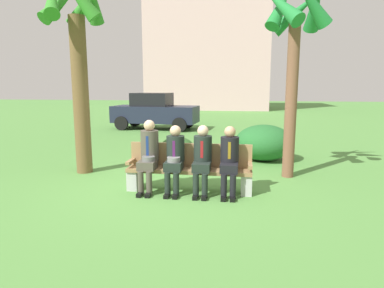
% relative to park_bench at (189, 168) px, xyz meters
% --- Properties ---
extents(ground_plane, '(80.00, 80.00, 0.00)m').
position_rel_park_bench_xyz_m(ground_plane, '(-0.38, 0.15, -0.44)').
color(ground_plane, '#538D40').
extents(park_bench, '(2.36, 0.44, 0.90)m').
position_rel_park_bench_xyz_m(park_bench, '(0.00, 0.00, 0.00)').
color(park_bench, '#99754C').
rests_on(park_bench, ground).
extents(seated_man_leftmost, '(0.34, 0.72, 1.36)m').
position_rel_park_bench_xyz_m(seated_man_leftmost, '(-0.76, -0.13, 0.31)').
color(seated_man_leftmost, '#4C473D').
rests_on(seated_man_leftmost, ground).
extents(seated_man_centerleft, '(0.34, 0.72, 1.26)m').
position_rel_park_bench_xyz_m(seated_man_centerleft, '(-0.26, -0.14, 0.27)').
color(seated_man_centerleft, '#1E2823').
rests_on(seated_man_centerleft, ground).
extents(seated_man_centerright, '(0.34, 0.72, 1.27)m').
position_rel_park_bench_xyz_m(seated_man_centerright, '(0.26, -0.13, 0.28)').
color(seated_man_centerright, '#1E2823').
rests_on(seated_man_centerright, ground).
extents(seated_man_rightmost, '(0.34, 0.72, 1.27)m').
position_rel_park_bench_xyz_m(seated_man_rightmost, '(0.76, -0.13, 0.27)').
color(seated_man_rightmost, black).
rests_on(seated_man_rightmost, ground).
extents(palm_tree_tall, '(1.59, 1.58, 4.30)m').
position_rel_park_bench_xyz_m(palm_tree_tall, '(2.02, 1.30, 2.70)').
color(palm_tree_tall, brown).
rests_on(palm_tree_tall, ground).
extents(palm_tree_short, '(1.51, 1.59, 4.56)m').
position_rel_park_bench_xyz_m(palm_tree_short, '(-2.67, 1.04, 2.58)').
color(palm_tree_short, brown).
rests_on(palm_tree_short, ground).
extents(shrub_near_bench, '(1.55, 1.42, 0.97)m').
position_rel_park_bench_xyz_m(shrub_near_bench, '(1.59, 2.94, 0.05)').
color(shrub_near_bench, '#26672D').
rests_on(shrub_near_bench, ground).
extents(shrub_mid_lawn, '(0.92, 0.84, 0.57)m').
position_rel_park_bench_xyz_m(shrub_mid_lawn, '(-0.82, 1.65, -0.15)').
color(shrub_mid_lawn, '#305A23').
rests_on(shrub_mid_lawn, ground).
extents(shrub_far_lawn, '(0.94, 0.87, 0.59)m').
position_rel_park_bench_xyz_m(shrub_far_lawn, '(-0.79, 2.89, -0.14)').
color(shrub_far_lawn, '#2E5825').
rests_on(shrub_far_lawn, ground).
extents(parked_car_near, '(4.02, 1.98, 1.68)m').
position_rel_park_bench_xyz_m(parked_car_near, '(-3.02, 9.05, 0.40)').
color(parked_car_near, '#1E2338').
rests_on(parked_car_near, ground).
extents(building_backdrop, '(10.79, 6.56, 10.86)m').
position_rel_park_bench_xyz_m(building_backdrop, '(-1.96, 24.29, 5.02)').
color(building_backdrop, '#CFA6A9').
rests_on(building_backdrop, ground).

